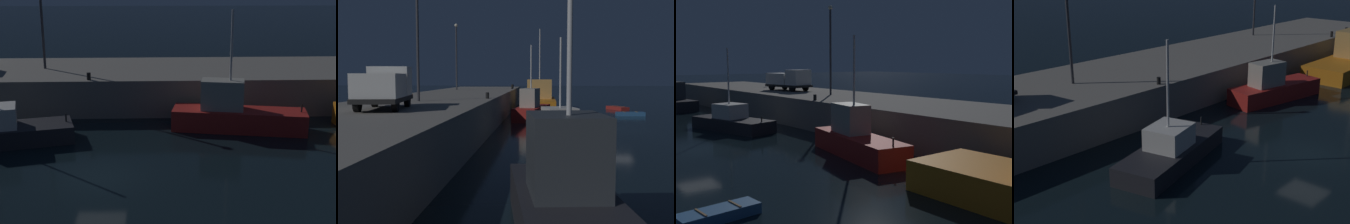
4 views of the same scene
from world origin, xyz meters
The scene contains 8 objects.
ground_plane centered at (0.00, 0.00, 0.00)m, with size 320.00×320.00×0.00m, color black.
pier_quay centered at (0.00, 15.22, 1.32)m, with size 73.70×10.16×2.63m.
fishing_boat_blue centered at (-6.20, 5.11, 0.78)m, with size 8.56×4.64×7.08m.
fishing_boat_orange centered at (7.93, 7.38, 1.05)m, with size 8.65×3.83×7.56m.
lamp_post_west centered at (-5.59, 15.26, 7.69)m, with size 0.44×0.44×8.75m.
bollard_west centered at (24.35, 10.57, 2.94)m, with size 0.28×0.28×0.62m, color black.
bollard_central centered at (28.47, 10.79, 2.91)m, with size 0.28×0.28×0.55m, color black.
bollard_east centered at (-1.65, 10.71, 2.88)m, with size 0.28×0.28×0.50m, color black.
Camera 4 is at (-23.53, -11.73, 11.32)m, focal length 49.95 mm.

